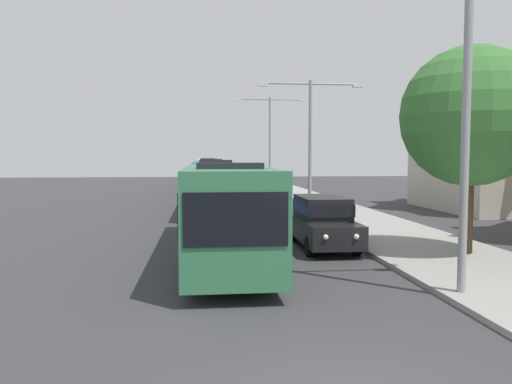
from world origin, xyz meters
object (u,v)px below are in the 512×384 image
Objects in this scene: white_suv at (322,220)px; streetlamp_far at (270,134)px; streetlamp_near at (467,71)px; bus_middle at (210,176)px; bus_rear at (207,169)px; bus_fourth_in_line at (208,172)px; streetlamp_mid at (310,131)px; bus_lead at (224,206)px; bus_second_in_line at (214,184)px; roadside_tree at (471,117)px.

streetlamp_far is at bearing 86.39° from white_suv.
streetlamp_near reaches higher than white_suv.
bus_rear is (0.00, 26.05, 0.00)m from bus_middle.
bus_fourth_in_line reaches higher than white_suv.
bus_fourth_in_line is at bearing 95.42° from white_suv.
bus_middle is at bearing -90.00° from bus_fourth_in_line.
streetlamp_mid is (5.40, -28.94, 3.13)m from bus_fourth_in_line.
streetlamp_mid is 0.88× the size of streetlamp_far.
bus_lead and bus_second_in_line have the same top height.
streetlamp_far is (0.00, 16.96, 0.58)m from streetlamp_mid.
bus_middle is 2.29× the size of white_suv.
white_suv is at bearing -85.94° from bus_rear.
streetlamp_near is (5.40, -19.61, 3.66)m from bus_second_in_line.
bus_fourth_in_line is 46.37m from streetlamp_near.
streetlamp_far is 1.25× the size of roadside_tree.
white_suv is at bearing -73.71° from bus_second_in_line.
bus_fourth_in_line is (-0.00, 40.07, -0.00)m from bus_lead.
streetlamp_far is at bearing 9.86° from bus_middle.
bus_fourth_in_line is at bearing -90.00° from bus_rear.
bus_lead is 1.46× the size of streetlamp_near.
streetlamp_mid reaches higher than bus_fourth_in_line.
white_suv is 27.37m from streetlamp_far.
bus_second_in_line is at bearing 153.84° from streetlamp_mid.
streetlamp_near is (5.40, -5.83, 3.66)m from bus_lead.
bus_lead is 1.06× the size of bus_rear.
streetlamp_mid is at bearing 80.35° from white_suv.
roadside_tree reaches higher than white_suv.
bus_rear is 1.37× the size of streetlamp_far.
streetlamp_mid is 12.63m from roadside_tree.
bus_middle is at bearing 98.09° from white_suv.
bus_rear is at bearing 98.47° from roadside_tree.
bus_second_in_line is 2.40× the size of white_suv.
bus_rear is 59.40m from streetlamp_near.
bus_lead is at bearing -163.05° from white_suv.
streetlamp_far reaches higher than bus_second_in_line.
white_suv is (3.70, -52.08, -0.66)m from bus_rear.
streetlamp_far is (5.40, -11.98, 3.71)m from bus_fourth_in_line.
streetlamp_mid is at bearing -71.38° from bus_middle.
streetlamp_near reaches higher than bus_lead.
bus_fourth_in_line is at bearing 90.00° from bus_second_in_line.
streetlamp_mid reaches higher than bus_rear.
bus_fourth_in_line is 1.43× the size of streetlamp_near.
white_suv is at bearing 152.06° from roadside_tree.
white_suv is (3.70, -38.94, -0.66)m from bus_fourth_in_line.
bus_second_in_line is at bearing 105.39° from streetlamp_near.
bus_rear is at bearing 90.00° from bus_second_in_line.
white_suv is (3.70, -12.65, -0.66)m from bus_second_in_line.
white_suv is at bearing 103.73° from streetlamp_near.
streetlamp_near reaches higher than bus_middle.
roadside_tree is (2.70, 4.63, -0.65)m from streetlamp_near.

